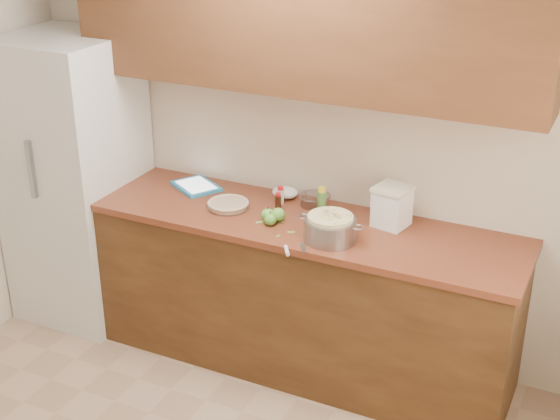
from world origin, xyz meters
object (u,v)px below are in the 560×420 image
at_px(pie, 228,205).
at_px(flour_canister, 392,206).
at_px(colander, 330,228).
at_px(tablet, 196,186).

height_order(pie, flour_canister, flour_canister).
xyz_separation_m(colander, flour_canister, (0.23, 0.30, 0.05)).
bearing_deg(tablet, colander, 14.13).
relative_size(pie, tablet, 0.70).
bearing_deg(flour_canister, tablet, -179.75).
xyz_separation_m(pie, tablet, (-0.32, 0.18, -0.01)).
bearing_deg(colander, pie, 169.64).
xyz_separation_m(pie, flour_canister, (0.90, 0.18, 0.09)).
bearing_deg(tablet, pie, 2.00).
bearing_deg(pie, flour_canister, 11.39).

